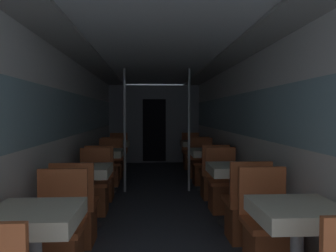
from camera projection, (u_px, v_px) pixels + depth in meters
name	position (u px, v px, depth m)	size (l,w,h in m)	color
wall_left	(73.00, 131.00, 4.89)	(0.05, 10.08, 2.15)	silver
wall_right	(241.00, 130.00, 5.03)	(0.05, 10.08, 2.15)	silver
ceiling_panel	(158.00, 59.00, 4.92)	(2.54, 10.08, 0.07)	silver
bulkhead_far	(154.00, 124.00, 9.10)	(2.49, 0.09, 2.15)	gray
dining_table_left_0	(35.00, 226.00, 2.18)	(0.59, 0.59, 0.74)	#4C4C51
chair_left_far_0	(58.00, 244.00, 2.73)	(0.43, 0.43, 0.88)	brown
dining_table_left_1	(86.00, 176.00, 3.93)	(0.59, 0.59, 0.74)	#4C4C51
chair_left_near_1	(76.00, 218.00, 3.40)	(0.43, 0.43, 0.88)	brown
chair_left_far_1	(94.00, 193.00, 4.48)	(0.43, 0.43, 0.88)	brown
dining_table_left_2	(105.00, 156.00, 5.68)	(0.59, 0.59, 0.74)	#4C4C51
chair_left_near_2	(101.00, 183.00, 5.15)	(0.43, 0.43, 0.88)	brown
chair_left_far_2	(109.00, 171.00, 6.23)	(0.43, 0.43, 0.88)	brown
support_pole_left_2	(125.00, 130.00, 5.68)	(0.04, 0.04, 2.15)	silver
dining_table_left_3	(116.00, 146.00, 7.43)	(0.59, 0.59, 0.74)	#4C4C51
chair_left_near_3	(113.00, 165.00, 6.90)	(0.43, 0.43, 0.88)	brown
chair_left_far_3	(118.00, 158.00, 7.98)	(0.43, 0.43, 0.88)	brown
dining_table_right_0	(297.00, 221.00, 2.28)	(0.59, 0.59, 0.74)	#4C4C51
chair_right_far_0	(269.00, 240.00, 2.83)	(0.43, 0.43, 0.88)	brown
dining_table_right_1	(233.00, 174.00, 4.03)	(0.59, 0.59, 0.74)	#4C4C51
chair_right_near_1	(246.00, 215.00, 3.50)	(0.43, 0.43, 0.88)	brown
chair_right_far_1	(223.00, 191.00, 4.58)	(0.43, 0.43, 0.88)	brown
dining_table_right_2	(208.00, 156.00, 5.78)	(0.59, 0.59, 0.74)	#4C4C51
chair_right_near_2	(214.00, 181.00, 5.26)	(0.43, 0.43, 0.88)	brown
chair_right_far_2	(203.00, 170.00, 6.33)	(0.43, 0.43, 0.88)	brown
support_pole_right_2	(189.00, 130.00, 5.74)	(0.04, 0.04, 2.15)	silver
dining_table_right_3	(194.00, 146.00, 7.53)	(0.59, 0.59, 0.74)	#4C4C51
chair_right_near_3	(198.00, 164.00, 7.01)	(0.43, 0.43, 0.88)	brown
chair_right_far_3	(191.00, 158.00, 8.08)	(0.43, 0.43, 0.88)	brown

